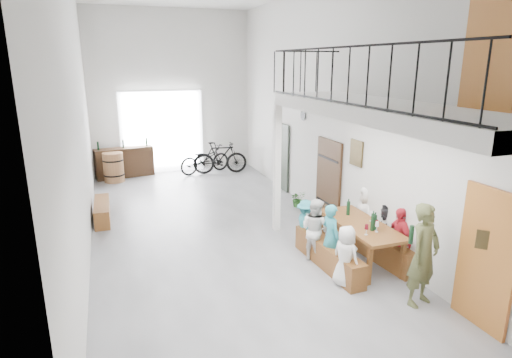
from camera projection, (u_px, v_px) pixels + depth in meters
name	position (u px, v px, depth m)	size (l,w,h in m)	color
floor	(217.00, 229.00, 9.94)	(12.00, 12.00, 0.00)	#5E5E61
room_walls	(213.00, 72.00, 9.00)	(12.00, 12.00, 12.00)	silver
gateway_portal	(162.00, 132.00, 14.84)	(2.80, 0.08, 2.80)	white
right_wall_decor	(368.00, 165.00, 8.65)	(0.07, 8.28, 5.07)	#9C5A21
balcony	(379.00, 113.00, 6.95)	(1.52, 5.62, 4.00)	white
tasting_table	(361.00, 227.00, 8.18)	(0.83, 2.00, 0.79)	brown
bench_inner	(328.00, 255.00, 8.07)	(0.33, 2.06, 0.47)	brown
bench_wall	(372.00, 245.00, 8.50)	(0.28, 2.17, 0.50)	brown
tableware	(369.00, 219.00, 7.93)	(0.55, 1.08, 0.35)	black
side_bench	(102.00, 211.00, 10.49)	(0.35, 1.58, 0.44)	brown
oak_barrel	(114.00, 167.00, 13.78)	(0.65, 0.65, 0.96)	brown
serving_counter	(124.00, 162.00, 14.38)	(1.88, 0.52, 0.99)	#372211
counter_bottles	(123.00, 144.00, 14.20)	(1.62, 0.32, 0.28)	black
guest_left_a	(346.00, 256.00, 7.32)	(0.53, 0.35, 1.09)	silver
guest_left_b	(331.00, 237.00, 7.90)	(0.46, 0.30, 1.27)	teal
guest_left_c	(315.00, 229.00, 8.28)	(0.61, 0.47, 1.25)	silver
guest_left_d	(305.00, 224.00, 8.85)	(0.67, 0.38, 1.04)	teal
guest_right_a	(399.00, 239.00, 7.91)	(0.71, 0.29, 1.20)	red
guest_right_b	(386.00, 230.00, 8.44)	(1.03, 0.33, 1.11)	black
guest_right_c	(366.00, 215.00, 9.07)	(0.61, 0.40, 1.24)	silver
host_standing	(424.00, 255.00, 6.69)	(0.61, 0.40, 1.68)	#4D522E
potted_plant	(298.00, 199.00, 11.44)	(0.40, 0.35, 0.44)	#164816
bicycle_near	(205.00, 159.00, 14.87)	(0.66, 1.89, 0.99)	black
bicycle_far	(220.00, 158.00, 14.79)	(0.53, 1.86, 1.12)	black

